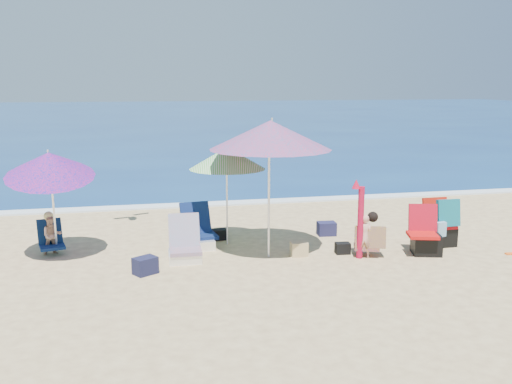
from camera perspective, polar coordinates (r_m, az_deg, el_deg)
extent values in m
plane|color=#D8BC84|center=(10.08, 2.89, -7.14)|extent=(120.00, 120.00, 0.00)
cube|color=navy|center=(54.40, -9.60, 7.46)|extent=(120.00, 80.00, 0.12)
cube|color=white|center=(14.90, -2.20, -1.10)|extent=(120.00, 0.50, 0.04)
cylinder|color=white|center=(10.19, 1.30, -0.26)|extent=(0.05, 0.05, 2.30)
cone|color=#F82149|center=(10.12, 1.45, 5.72)|extent=(2.41, 2.41, 0.52)
cylinder|color=silver|center=(10.19, 1.60, 7.04)|extent=(0.04, 0.04, 0.14)
cylinder|color=silver|center=(11.03, -2.92, -0.77)|extent=(0.04, 0.04, 1.78)
cone|color=green|center=(10.86, -2.89, 3.41)|extent=(1.69, 1.69, 0.42)
cylinder|color=white|center=(10.81, -2.81, 4.38)|extent=(0.03, 0.03, 0.11)
cylinder|color=white|center=(10.86, -19.56, -1.62)|extent=(0.08, 0.46, 1.73)
cone|color=#C41C6B|center=(10.54, -19.94, 2.62)|extent=(1.67, 1.73, 0.80)
cylinder|color=white|center=(10.52, -20.06, 3.68)|extent=(0.03, 0.06, 0.12)
cylinder|color=#A90C2B|center=(10.37, 10.39, -3.03)|extent=(0.14, 0.14, 1.31)
cone|color=#B60D2A|center=(10.18, 9.98, 0.80)|extent=(0.20, 0.20, 0.16)
cube|color=#0B1940|center=(11.08, -5.47, -4.40)|extent=(0.63, 0.57, 0.07)
cube|color=#0D1C49|center=(11.21, -6.08, -2.60)|extent=(0.61, 0.40, 0.61)
cube|color=white|center=(10.98, -5.90, -5.18)|extent=(0.65, 0.59, 0.18)
cube|color=#D9664C|center=(10.18, -7.04, -5.86)|extent=(0.57, 0.51, 0.07)
cube|color=#BF4354|center=(10.39, -7.20, -3.80)|extent=(0.56, 0.34, 0.59)
cube|color=white|center=(10.25, -7.10, -6.40)|extent=(0.59, 0.53, 0.18)
cube|color=red|center=(10.83, 16.31, -4.16)|extent=(0.62, 0.59, 0.06)
cube|color=#AB0C1E|center=(11.04, 16.33, -2.48)|extent=(0.54, 0.28, 0.52)
cube|color=black|center=(11.01, 16.64, -5.02)|extent=(0.60, 0.56, 0.37)
cube|color=red|center=(11.63, 17.87, -3.23)|extent=(0.53, 0.47, 0.06)
cube|color=red|center=(11.76, 17.44, -1.77)|extent=(0.52, 0.16, 0.52)
cube|color=black|center=(11.69, 17.92, -4.19)|extent=(0.51, 0.46, 0.37)
cube|color=#0A8483|center=(11.40, 18.66, -1.99)|extent=(0.46, 0.18, 0.52)
cube|color=#7BABC6|center=(11.25, 17.97, -3.57)|extent=(0.22, 0.13, 0.28)
imported|color=tan|center=(10.48, 10.76, -4.35)|extent=(0.34, 0.28, 0.80)
cube|color=#3F0F6F|center=(10.66, 10.97, -5.43)|extent=(0.55, 0.51, 0.05)
cube|color=#420F6A|center=(10.53, 11.34, -4.44)|extent=(0.58, 0.36, 0.41)
sphere|color=black|center=(10.62, 11.59, -2.45)|extent=(0.20, 0.20, 0.20)
imported|color=tan|center=(11.15, -19.72, -4.11)|extent=(0.40, 0.34, 0.71)
cube|color=#0D2049|center=(11.15, -19.67, -5.18)|extent=(0.51, 0.47, 0.05)
cube|color=#0B203F|center=(11.33, -19.91, -3.72)|extent=(0.48, 0.34, 0.46)
sphere|color=#C4BD71|center=(11.15, -20.02, -2.27)|extent=(0.17, 0.17, 0.17)
cube|color=#181A36|center=(9.68, -11.01, -7.23)|extent=(0.45, 0.42, 0.28)
cube|color=black|center=(11.55, -3.66, -4.26)|extent=(0.31, 0.24, 0.21)
cube|color=tan|center=(10.50, 4.32, -5.69)|extent=(0.31, 0.22, 0.26)
cube|color=#1C1D3E|center=(11.93, 7.06, -3.65)|extent=(0.38, 0.30, 0.28)
cube|color=black|center=(10.72, 8.65, -5.57)|extent=(0.28, 0.21, 0.21)
cube|color=orange|center=(11.58, 24.11, -5.64)|extent=(0.21, 0.11, 0.03)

